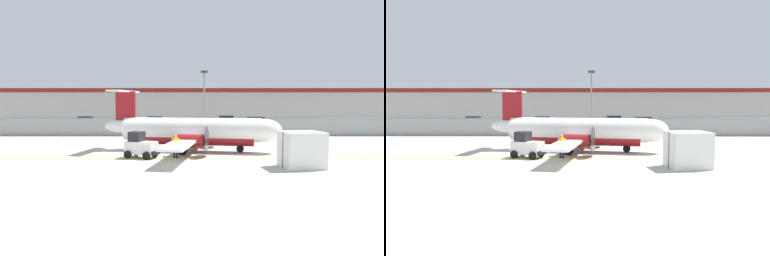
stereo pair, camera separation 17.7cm
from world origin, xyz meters
TOP-DOWN VIEW (x-y plane):
  - ground_plane at (0.00, 2.00)m, footprint 140.00×140.00m
  - perimeter_fence at (0.00, 18.00)m, footprint 98.00×0.10m
  - parking_lot_strip at (0.00, 29.50)m, footprint 98.00×17.00m
  - background_building at (0.00, 47.99)m, footprint 91.00×8.10m
  - commuter_airplane at (0.53, 6.05)m, footprint 14.58×16.03m
  - baggage_tug at (-3.35, 2.82)m, footprint 2.57×2.04m
  - ground_crew_worker at (-0.84, 2.62)m, footprint 0.55×0.37m
  - cargo_container at (7.01, -0.77)m, footprint 2.64×2.30m
  - traffic_cone_near_left at (0.71, 7.12)m, footprint 0.36×0.36m
  - traffic_cone_near_right at (7.19, 3.75)m, footprint 0.36×0.36m
  - parked_car_0 at (-16.09, 31.65)m, footprint 4.25×2.11m
  - parked_car_1 at (-11.45, 23.50)m, footprint 4.38×2.40m
  - parked_car_2 at (-5.29, 31.24)m, footprint 4.24×2.09m
  - parked_car_3 at (-2.19, 26.24)m, footprint 4.21×2.02m
  - parked_car_4 at (0.93, 23.99)m, footprint 4.38×2.41m
  - parked_car_5 at (5.73, 33.94)m, footprint 4.28×2.16m
  - parked_car_6 at (9.72, 29.52)m, footprint 4.33×2.29m
  - parked_car_7 at (13.85, 23.87)m, footprint 4.37×2.38m
  - apron_light_pole at (1.63, 15.20)m, footprint 0.70×0.30m

SIDE VIEW (x-z plane):
  - ground_plane at x=0.00m, z-range 0.00..0.01m
  - parking_lot_strip at x=0.00m, z-range 0.00..0.12m
  - traffic_cone_near_left at x=0.71m, z-range -0.01..0.63m
  - traffic_cone_near_right at x=7.19m, z-range -0.01..0.63m
  - baggage_tug at x=-3.35m, z-range -0.08..1.80m
  - parked_car_0 at x=-16.09m, z-range 0.10..1.68m
  - parked_car_1 at x=-11.45m, z-range 0.10..1.68m
  - parked_car_2 at x=-5.29m, z-range 0.10..1.68m
  - parked_car_3 at x=-2.19m, z-range 0.10..1.68m
  - parked_car_4 at x=0.93m, z-range 0.10..1.68m
  - parked_car_5 at x=5.73m, z-range 0.10..1.68m
  - parked_car_6 at x=9.72m, z-range 0.10..1.68m
  - parked_car_7 at x=13.85m, z-range 0.10..1.68m
  - ground_crew_worker at x=-0.84m, z-range 0.10..1.80m
  - cargo_container at x=7.01m, z-range 0.00..2.20m
  - perimeter_fence at x=0.00m, z-range 0.07..2.17m
  - commuter_airplane at x=0.53m, z-range -0.86..4.06m
  - background_building at x=0.00m, z-range 0.01..6.51m
  - apron_light_pole at x=1.63m, z-range 0.67..7.94m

